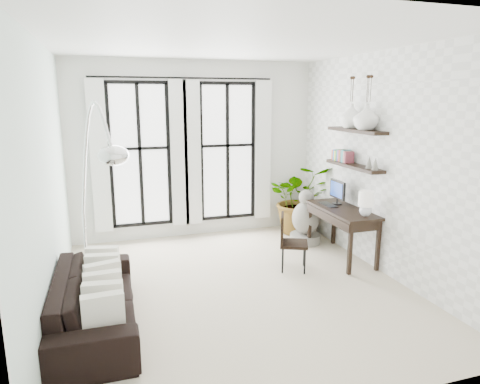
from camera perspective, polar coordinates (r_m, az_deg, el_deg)
name	(u,v)px	position (r m, az deg, el deg)	size (l,w,h in m)	color
floor	(235,288)	(5.99, -0.61, -12.64)	(5.00, 5.00, 0.00)	beige
ceiling	(235,42)	(5.47, -0.69, 19.38)	(5.00, 5.00, 0.00)	white
wall_left	(45,183)	(5.32, -24.52, 1.14)	(5.00, 5.00, 0.00)	silver
wall_right	(384,164)	(6.52, 18.66, 3.50)	(5.00, 5.00, 0.00)	white
wall_back	(195,150)	(7.91, -5.97, 5.54)	(4.50, 4.50, 0.00)	white
windows	(185,153)	(7.81, -7.30, 5.12)	(3.26, 0.13, 2.65)	white
wall_shelves	(353,151)	(6.92, 14.87, 5.28)	(0.25, 1.30, 0.60)	black
sofa	(95,300)	(5.20, -18.79, -13.52)	(2.18, 0.85, 0.64)	black
throw_pillows	(103,284)	(5.13, -17.79, -11.63)	(0.40, 1.52, 0.40)	white
plant	(300,199)	(8.20, 8.02, -0.87)	(1.21, 1.05, 1.34)	#2D7228
desk	(343,213)	(6.94, 13.63, -2.77)	(0.59, 1.40, 1.22)	black
desk_chair	(289,238)	(6.46, 6.52, -6.17)	(0.54, 0.54, 0.85)	black
arc_lamp	(95,153)	(5.23, -18.80, 4.98)	(0.76, 1.25, 2.51)	silver
buddha	(306,221)	(7.69, 8.75, -3.80)	(0.54, 0.54, 0.97)	gray
vase_a	(366,117)	(6.63, 16.47, 9.57)	(0.37, 0.37, 0.38)	white
vase_b	(351,116)	(6.97, 14.62, 9.79)	(0.37, 0.37, 0.38)	white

